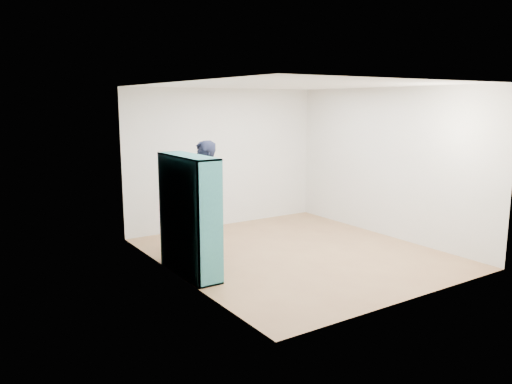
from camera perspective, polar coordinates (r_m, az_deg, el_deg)
floor at (r=7.96m, az=4.60°, el=-6.95°), size 4.50×4.50×0.00m
ceiling at (r=7.61m, az=4.89°, el=12.11°), size 4.50×4.50×0.00m
wall_left at (r=6.64m, az=-8.99°, el=1.05°), size 0.02×4.50×2.60m
wall_right at (r=9.04m, az=14.81°, el=3.24°), size 0.02×4.50×2.60m
wall_back at (r=9.53m, az=-3.62°, el=3.91°), size 4.00×0.02×2.60m
wall_front at (r=6.09m, az=17.89°, el=-0.16°), size 4.00×0.02×2.60m
bookshelf at (r=6.85m, az=-7.81°, el=-2.92°), size 0.36×1.24×1.65m
person at (r=7.75m, az=-5.92°, el=-0.67°), size 0.61×0.75×1.77m
smartphone at (r=7.80m, az=-6.97°, el=0.23°), size 0.04×0.10×0.14m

